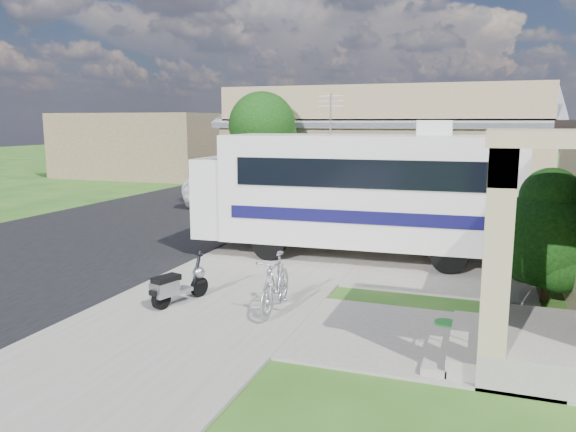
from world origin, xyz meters
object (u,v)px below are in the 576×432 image
(shrub, at_px, (551,234))
(bicycle, at_px, (275,286))
(van, at_px, (295,168))
(scooter, at_px, (177,286))
(garden_hose, at_px, (445,328))
(motorhome, at_px, (357,189))
(pickup_truck, at_px, (242,182))

(shrub, xyz_separation_m, bicycle, (-4.79, -2.56, -0.83))
(van, bearing_deg, scooter, -68.79)
(garden_hose, bearing_deg, motorhome, 118.65)
(garden_hose, bearing_deg, scooter, -176.02)
(scooter, bearing_deg, garden_hose, 20.66)
(van, bearing_deg, pickup_truck, -80.49)
(shrub, bearing_deg, bicycle, -151.89)
(shrub, height_order, van, shrub)
(motorhome, relative_size, shrub, 3.11)
(pickup_truck, distance_m, garden_hose, 16.24)
(motorhome, relative_size, garden_hose, 22.35)
(shrub, relative_size, bicycle, 1.51)
(bicycle, relative_size, pickup_truck, 0.27)
(shrub, distance_m, scooter, 7.34)
(bicycle, distance_m, garden_hose, 3.06)
(scooter, relative_size, garden_hose, 3.77)
(bicycle, relative_size, garden_hose, 4.77)
(motorhome, bearing_deg, bicycle, -97.73)
(shrub, xyz_separation_m, garden_hose, (-1.77, -2.47, -1.27))
(bicycle, height_order, van, van)
(bicycle, bearing_deg, van, 103.24)
(scooter, bearing_deg, motorhome, 82.17)
(bicycle, height_order, garden_hose, bicycle)
(motorhome, bearing_deg, scooter, -117.36)
(shrub, distance_m, pickup_truck, 15.55)
(shrub, distance_m, van, 21.54)
(bicycle, bearing_deg, motorhome, 80.41)
(pickup_truck, bearing_deg, scooter, 106.26)
(motorhome, xyz_separation_m, garden_hose, (2.61, -4.77, -1.70))
(pickup_truck, bearing_deg, van, -91.66)
(van, bearing_deg, garden_hose, -56.43)
(motorhome, height_order, scooter, motorhome)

